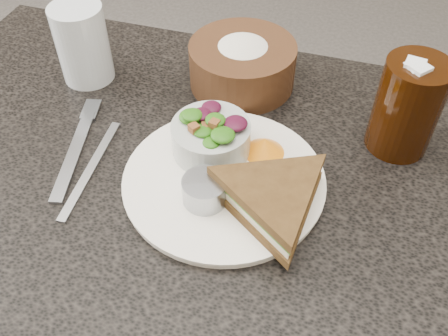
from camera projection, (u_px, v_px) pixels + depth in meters
dining_table at (210, 322)px, 0.92m from camera, size 1.00×0.70×0.75m
dinner_plate at (224, 181)px, 0.65m from camera, size 0.26×0.26×0.01m
sandwich at (273, 199)px, 0.60m from camera, size 0.24×0.24×0.05m
salad_bowl at (211, 133)px, 0.66m from camera, size 0.12×0.12×0.06m
dressing_ramekin at (205, 191)px, 0.61m from camera, size 0.07×0.07×0.03m
orange_wedge at (264, 146)px, 0.67m from camera, size 0.07×0.07×0.03m
fork at (75, 152)px, 0.70m from camera, size 0.06×0.18×0.00m
knife at (91, 168)px, 0.67m from camera, size 0.02×0.19×0.00m
bread_basket at (242, 58)px, 0.77m from camera, size 0.18×0.18×0.09m
cola_glass at (408, 103)px, 0.66m from camera, size 0.10×0.10×0.15m
water_glass at (83, 44)px, 0.77m from camera, size 0.09×0.09×0.12m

